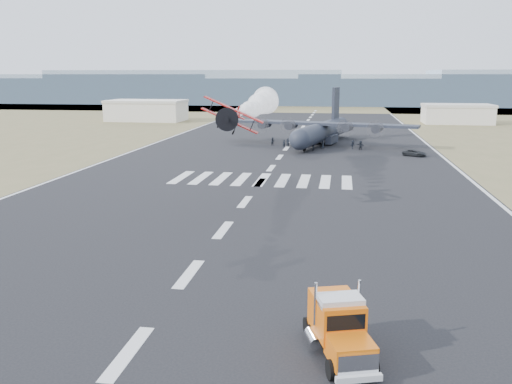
% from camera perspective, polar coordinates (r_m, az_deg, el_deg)
% --- Properties ---
extents(ground, '(500.00, 500.00, 0.00)m').
position_cam_1_polar(ground, '(31.29, -13.33, -16.15)').
color(ground, black).
rests_on(ground, ground).
extents(scrub_far, '(500.00, 80.00, 0.00)m').
position_cam_1_polar(scrub_far, '(255.98, 6.57, 8.87)').
color(scrub_far, olive).
rests_on(scrub_far, ground).
extents(runway_markings, '(60.00, 260.00, 0.01)m').
position_cam_1_polar(runway_markings, '(87.28, 1.60, 2.54)').
color(runway_markings, silver).
rests_on(runway_markings, ground).
extents(ridge_seg_b, '(150.00, 50.00, 15.00)m').
position_cam_1_polar(ridge_seg_b, '(318.35, -17.62, 10.38)').
color(ridge_seg_b, '#8699AA').
rests_on(ridge_seg_b, ground).
extents(ridge_seg_c, '(150.00, 50.00, 17.00)m').
position_cam_1_polar(ridge_seg_c, '(295.34, -6.05, 10.97)').
color(ridge_seg_c, '#8699AA').
rests_on(ridge_seg_c, ground).
extents(ridge_seg_d, '(150.00, 50.00, 13.00)m').
position_cam_1_polar(ridge_seg_d, '(285.65, 6.88, 10.51)').
color(ridge_seg_d, '#8699AA').
rests_on(ridge_seg_d, ground).
extents(ridge_seg_e, '(150.00, 50.00, 15.00)m').
position_cam_1_polar(ridge_seg_e, '(290.48, 20.01, 10.09)').
color(ridge_seg_e, '#8699AA').
rests_on(ridge_seg_e, ground).
extents(hangar_left, '(24.50, 14.50, 6.70)m').
position_cam_1_polar(hangar_left, '(181.96, -11.43, 8.44)').
color(hangar_left, beige).
rests_on(hangar_left, ground).
extents(hangar_right, '(20.50, 12.50, 5.90)m').
position_cam_1_polar(hangar_right, '(179.16, 20.41, 7.74)').
color(hangar_right, beige).
rests_on(hangar_right, ground).
extents(semi_truck, '(4.24, 7.55, 3.33)m').
position_cam_1_polar(semi_truck, '(30.02, 8.71, -13.72)').
color(semi_truck, black).
rests_on(semi_truck, ground).
extents(aerobatic_biplane, '(6.42, 6.18, 4.15)m').
position_cam_1_polar(aerobatic_biplane, '(59.42, -2.62, 7.93)').
color(aerobatic_biplane, red).
extents(smoke_trail, '(4.36, 32.05, 4.36)m').
position_cam_1_polar(smoke_trail, '(85.50, 0.68, 9.40)').
color(smoke_trail, white).
extents(transport_aircraft, '(40.85, 33.41, 11.89)m').
position_cam_1_polar(transport_aircraft, '(118.44, 6.94, 6.51)').
color(transport_aircraft, '#1E232E').
rests_on(transport_aircraft, ground).
extents(support_vehicle, '(4.76, 3.80, 1.20)m').
position_cam_1_polar(support_vehicle, '(104.29, 16.36, 3.97)').
color(support_vehicle, black).
rests_on(support_vehicle, ground).
extents(crew_a, '(0.72, 0.62, 1.83)m').
position_cam_1_polar(crew_a, '(113.12, 3.36, 5.21)').
color(crew_a, black).
rests_on(crew_a, ground).
extents(crew_b, '(1.00, 0.87, 1.75)m').
position_cam_1_polar(crew_b, '(115.34, 1.79, 5.35)').
color(crew_b, black).
rests_on(crew_b, ground).
extents(crew_c, '(1.23, 1.10, 1.77)m').
position_cam_1_polar(crew_c, '(111.58, 10.15, 4.93)').
color(crew_c, black).
rests_on(crew_c, ground).
extents(crew_d, '(0.75, 1.08, 1.67)m').
position_cam_1_polar(crew_d, '(110.61, 4.95, 4.99)').
color(crew_d, black).
rests_on(crew_d, ground).
extents(crew_e, '(0.89, 0.91, 1.61)m').
position_cam_1_polar(crew_e, '(111.82, 7.04, 5.01)').
color(crew_e, black).
rests_on(crew_e, ground).
extents(crew_f, '(1.71, 1.38, 1.81)m').
position_cam_1_polar(crew_f, '(110.53, 10.94, 4.84)').
color(crew_f, black).
rests_on(crew_f, ground).
extents(crew_g, '(0.75, 0.70, 1.63)m').
position_cam_1_polar(crew_g, '(112.13, 2.96, 5.11)').
color(crew_g, black).
rests_on(crew_g, ground).
extents(crew_h, '(0.70, 0.94, 1.72)m').
position_cam_1_polar(crew_h, '(108.25, 6.00, 4.82)').
color(crew_h, black).
rests_on(crew_h, ground).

